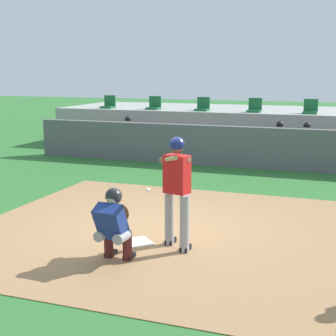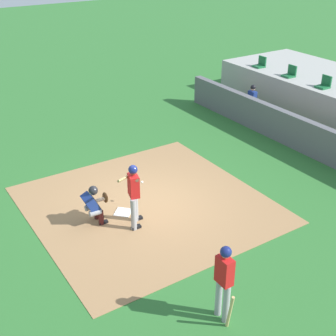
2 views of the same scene
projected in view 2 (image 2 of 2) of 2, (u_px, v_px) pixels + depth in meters
The scene contains 12 objects.
ground_plane at pixel (148, 205), 13.42m from camera, with size 80.00×80.00×0.00m, color #2D6B2D.
dirt_infield at pixel (148, 205), 13.41m from camera, with size 6.40×6.40×0.01m, color #9E754C.
home_plate at pixel (123, 212), 13.02m from camera, with size 0.44×0.44×0.02m, color white.
batter_at_plate at pixel (134, 192), 12.03m from camera, with size 0.61×0.84×1.80m.
catcher_crouched at pixel (94, 203), 12.34m from camera, with size 0.50×1.89×1.13m.
on_deck_batter at pixel (224, 279), 9.06m from camera, with size 0.58×0.23×1.79m.
dugout_wall at pixel (307, 137), 16.28m from camera, with size 13.00×0.30×1.20m, color #59595E.
dugout_bench at pixel (324, 140), 16.93m from camera, with size 11.80×0.44×0.45m, color olive.
dugout_player_0 at pixel (250, 100), 19.56m from camera, with size 0.49×0.70×1.30m.
stadium_seat_0 at pixel (260, 64), 21.39m from camera, with size 0.46×0.46×0.48m.
stadium_seat_1 at pixel (290, 74), 20.00m from camera, with size 0.46×0.46×0.48m.
stadium_seat_2 at pixel (324, 84), 18.62m from camera, with size 0.46×0.46×0.48m.
Camera 2 is at (9.91, -5.72, 7.12)m, focal length 49.64 mm.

